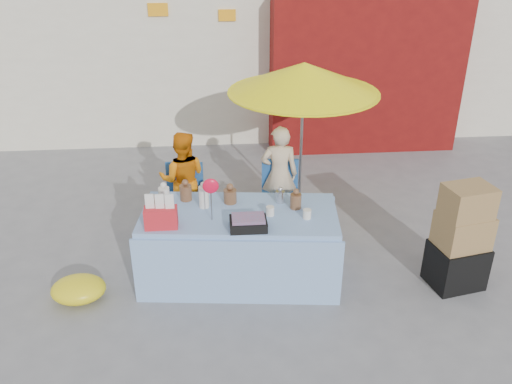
{
  "coord_description": "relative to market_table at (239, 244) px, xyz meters",
  "views": [
    {
      "loc": [
        -0.38,
        -4.62,
        3.66
      ],
      "look_at": [
        0.05,
        0.6,
        1.0
      ],
      "focal_mm": 38.0,
      "sensor_mm": 36.0,
      "label": 1
    }
  ],
  "objects": [
    {
      "name": "ground",
      "position": [
        0.15,
        -0.47,
        -0.43
      ],
      "size": [
        80.0,
        80.0,
        0.0
      ],
      "primitive_type": "plane",
      "color": "slate",
      "rests_on": "ground"
    },
    {
      "name": "market_table",
      "position": [
        0.0,
        0.0,
        0.0
      ],
      "size": [
        2.26,
        1.23,
        1.31
      ],
      "rotation": [
        0.0,
        0.0,
        -0.11
      ],
      "color": "#86A2D7",
      "rests_on": "ground"
    },
    {
      "name": "chair_left",
      "position": [
        -0.65,
        1.14,
        -0.17
      ],
      "size": [
        0.52,
        0.51,
        0.85
      ],
      "rotation": [
        0.0,
        0.0,
        -0.08
      ],
      "color": "#205195",
      "rests_on": "ground"
    },
    {
      "name": "chair_right",
      "position": [
        0.6,
        1.14,
        -0.17
      ],
      "size": [
        0.52,
        0.51,
        0.85
      ],
      "rotation": [
        0.0,
        0.0,
        -0.08
      ],
      "color": "#205195",
      "rests_on": "ground"
    },
    {
      "name": "vendor_orange",
      "position": [
        -0.65,
        1.27,
        0.22
      ],
      "size": [
        0.66,
        0.54,
        1.29
      ],
      "primitive_type": "imported",
      "rotation": [
        0.0,
        0.0,
        3.06
      ],
      "color": "orange",
      "rests_on": "ground"
    },
    {
      "name": "vendor_beige",
      "position": [
        0.6,
        1.27,
        0.24
      ],
      "size": [
        0.51,
        0.36,
        1.33
      ],
      "primitive_type": "imported",
      "rotation": [
        0.0,
        0.0,
        3.06
      ],
      "color": "beige",
      "rests_on": "ground"
    },
    {
      "name": "umbrella",
      "position": [
        0.9,
        1.42,
        1.46
      ],
      "size": [
        1.9,
        1.9,
        2.09
      ],
      "color": "gray",
      "rests_on": "ground"
    },
    {
      "name": "box_stack",
      "position": [
        2.37,
        -0.34,
        0.14
      ],
      "size": [
        0.63,
        0.55,
        1.22
      ],
      "rotation": [
        0.0,
        0.0,
        0.2
      ],
      "color": "black",
      "rests_on": "ground"
    },
    {
      "name": "tarp_bundle",
      "position": [
        -1.73,
        -0.28,
        -0.3
      ],
      "size": [
        0.65,
        0.56,
        0.26
      ],
      "primitive_type": "ellipsoid",
      "rotation": [
        0.0,
        0.0,
        -0.19
      ],
      "color": "yellow",
      "rests_on": "ground"
    }
  ]
}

